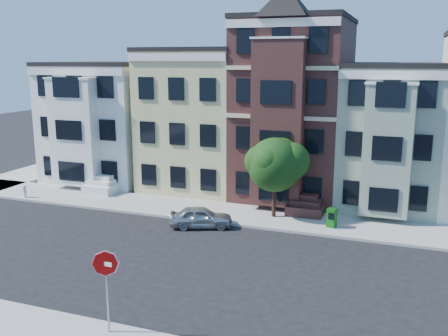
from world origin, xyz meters
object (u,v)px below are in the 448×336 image
at_px(newspaper_box, 332,218).
at_px(fire_hydrant, 25,192).
at_px(street_tree, 275,168).
at_px(stop_sign, 107,287).
at_px(parked_car, 201,217).

xyz_separation_m(newspaper_box, fire_hydrant, (-20.83, -1.02, -0.20)).
height_order(street_tree, newspaper_box, street_tree).
xyz_separation_m(street_tree, stop_sign, (-2.13, -14.75, -1.28)).
bearing_deg(street_tree, parked_car, -140.19).
distance_m(parked_car, fire_hydrant, 13.74).
bearing_deg(parked_car, newspaper_box, -94.39).
bearing_deg(parked_car, fire_hydrant, 63.57).
relative_size(street_tree, fire_hydrant, 8.57).
relative_size(parked_car, fire_hydrant, 5.16).
bearing_deg(fire_hydrant, stop_sign, -40.62).
relative_size(fire_hydrant, stop_sign, 0.20).
height_order(parked_car, newspaper_box, newspaper_box).
height_order(street_tree, parked_car, street_tree).
xyz_separation_m(street_tree, newspaper_box, (3.59, -0.77, -2.45)).
bearing_deg(fire_hydrant, newspaper_box, 2.80).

